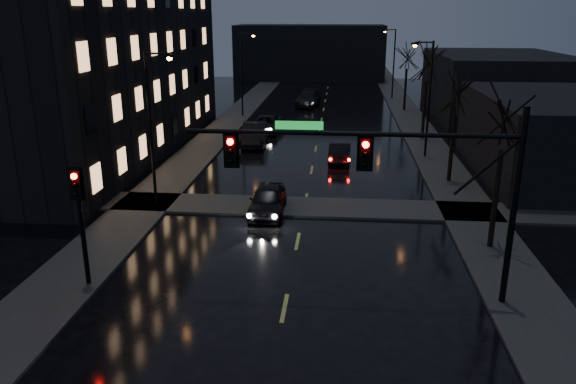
% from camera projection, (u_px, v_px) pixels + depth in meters
% --- Properties ---
extents(sidewalk_left, '(3.00, 140.00, 0.12)m').
position_uv_depth(sidewalk_left, '(214.00, 137.00, 45.83)').
color(sidewalk_left, '#2D2D2B').
rests_on(sidewalk_left, ground).
extents(sidewalk_right, '(3.00, 140.00, 0.12)m').
position_uv_depth(sidewalk_right, '(425.00, 141.00, 44.33)').
color(sidewalk_right, '#2D2D2B').
rests_on(sidewalk_right, ground).
extents(sidewalk_cross, '(40.00, 3.00, 0.12)m').
position_uv_depth(sidewalk_cross, '(304.00, 207.00, 29.44)').
color(sidewalk_cross, '#2D2D2B').
rests_on(sidewalk_cross, ground).
extents(apartment_block, '(12.00, 30.00, 12.00)m').
position_uv_depth(apartment_block, '(85.00, 68.00, 39.98)').
color(apartment_block, black).
rests_on(apartment_block, ground).
extents(commercial_right_near, '(10.00, 14.00, 5.00)m').
position_uv_depth(commercial_right_near, '(564.00, 137.00, 34.44)').
color(commercial_right_near, black).
rests_on(commercial_right_near, ground).
extents(commercial_right_far, '(12.00, 18.00, 6.00)m').
position_uv_depth(commercial_right_far, '(497.00, 85.00, 55.01)').
color(commercial_right_far, black).
rests_on(commercial_right_far, ground).
extents(far_block, '(22.00, 10.00, 8.00)m').
position_uv_depth(far_block, '(310.00, 52.00, 84.90)').
color(far_block, black).
rests_on(far_block, ground).
extents(signal_mast, '(11.11, 0.41, 7.00)m').
position_uv_depth(signal_mast, '(402.00, 168.00, 18.62)').
color(signal_mast, black).
rests_on(signal_mast, ground).
extents(signal_pole_left, '(0.35, 0.41, 4.53)m').
position_uv_depth(signal_pole_left, '(80.00, 210.00, 20.19)').
color(signal_pole_left, black).
rests_on(signal_pole_left, ground).
extents(tree_near, '(3.52, 3.52, 8.08)m').
position_uv_depth(tree_near, '(506.00, 106.00, 22.55)').
color(tree_near, black).
rests_on(tree_near, ground).
extents(tree_mid_a, '(3.30, 3.30, 7.58)m').
position_uv_depth(tree_mid_a, '(457.00, 85.00, 32.15)').
color(tree_mid_a, black).
rests_on(tree_mid_a, ground).
extents(tree_mid_b, '(3.74, 3.74, 8.59)m').
position_uv_depth(tree_mid_b, '(428.00, 56.00, 43.29)').
color(tree_mid_b, black).
rests_on(tree_mid_b, ground).
extents(tree_far, '(3.43, 3.43, 7.88)m').
position_uv_depth(tree_far, '(408.00, 51.00, 56.73)').
color(tree_far, black).
rests_on(tree_far, ground).
extents(streetlight_l_near, '(1.53, 0.28, 8.00)m').
position_uv_depth(streetlight_l_near, '(154.00, 117.00, 28.19)').
color(streetlight_l_near, black).
rests_on(streetlight_l_near, ground).
extents(streetlight_l_far, '(1.53, 0.28, 8.00)m').
position_uv_depth(streetlight_l_far, '(244.00, 67.00, 53.79)').
color(streetlight_l_far, black).
rests_on(streetlight_l_far, ground).
extents(streetlight_r_mid, '(1.53, 0.28, 8.00)m').
position_uv_depth(streetlight_r_mid, '(427.00, 90.00, 38.23)').
color(streetlight_r_mid, black).
rests_on(streetlight_r_mid, ground).
extents(streetlight_r_far, '(1.53, 0.28, 8.00)m').
position_uv_depth(streetlight_r_far, '(392.00, 58.00, 64.78)').
color(streetlight_r_far, black).
rests_on(streetlight_r_far, ground).
extents(oncoming_car_a, '(1.80, 4.31, 1.46)m').
position_uv_depth(oncoming_car_a, '(268.00, 200.00, 28.47)').
color(oncoming_car_a, black).
rests_on(oncoming_car_a, ground).
extents(oncoming_car_b, '(2.07, 5.24, 1.70)m').
position_uv_depth(oncoming_car_b, '(255.00, 134.00, 43.21)').
color(oncoming_car_b, black).
rests_on(oncoming_car_b, ground).
extents(oncoming_car_c, '(2.67, 5.12, 1.38)m').
position_uv_depth(oncoming_car_c, '(266.00, 124.00, 47.94)').
color(oncoming_car_c, black).
rests_on(oncoming_car_c, ground).
extents(oncoming_car_d, '(2.97, 5.81, 1.62)m').
position_uv_depth(oncoming_car_d, '(308.00, 99.00, 61.19)').
color(oncoming_car_d, black).
rests_on(oncoming_car_d, ground).
extents(lead_car, '(1.55, 4.11, 1.34)m').
position_uv_depth(lead_car, '(340.00, 152.00, 38.41)').
color(lead_car, black).
rests_on(lead_car, ground).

